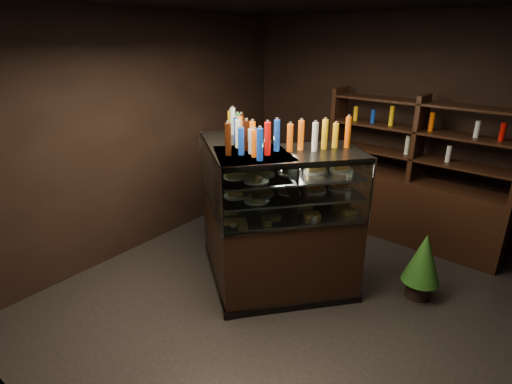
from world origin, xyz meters
TOP-DOWN VIEW (x-y plane):
  - ground at (0.00, 0.00)m, footprint 5.00×5.00m
  - room_shell at (0.00, 0.00)m, footprint 5.02×5.02m
  - display_case at (-0.60, -0.03)m, footprint 2.14×1.61m
  - food_display at (-0.60, -0.03)m, footprint 1.68×1.11m
  - bottles_top at (-0.60, -0.03)m, footprint 1.49×0.98m
  - potted_conifer at (0.88, 0.80)m, footprint 0.40×0.40m
  - back_shelving at (0.31, 2.05)m, footprint 2.42×0.57m

SIDE VIEW (x-z plane):
  - ground at x=0.00m, z-range 0.00..0.00m
  - potted_conifer at x=0.88m, z-range 0.06..0.92m
  - display_case at x=-0.60m, z-range -0.28..1.35m
  - back_shelving at x=0.31m, z-range -0.39..1.61m
  - food_display at x=-0.60m, z-range 1.01..1.50m
  - bottles_top at x=-0.60m, z-range 1.61..1.91m
  - room_shell at x=0.00m, z-range 0.44..3.45m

